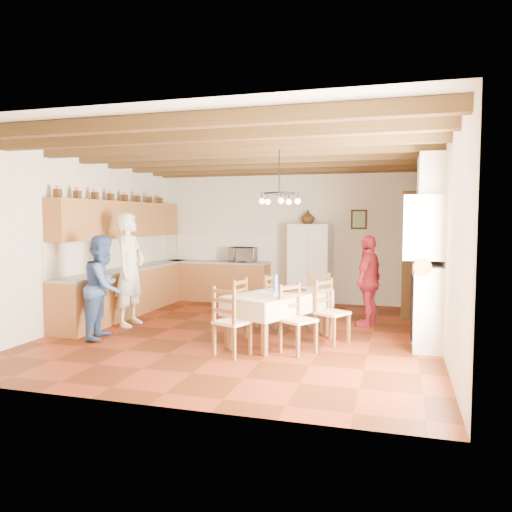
{
  "coord_description": "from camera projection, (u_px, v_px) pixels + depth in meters",
  "views": [
    {
      "loc": [
        2.39,
        -7.65,
        1.89
      ],
      "look_at": [
        0.1,
        0.3,
        1.25
      ],
      "focal_mm": 35.0,
      "sensor_mm": 36.0,
      "label": 1
    }
  ],
  "objects": [
    {
      "name": "chair_left_near",
      "position": [
        231.0,
        309.0,
        7.71
      ],
      "size": [
        0.48,
        0.5,
        0.96
      ],
      "primitive_type": null,
      "rotation": [
        0.0,
        0.0,
        -1.79
      ],
      "color": "brown",
      "rests_on": "floor"
    },
    {
      "name": "wall_back",
      "position": [
        288.0,
        235.0,
        11.14
      ],
      "size": [
        6.0,
        0.02,
        3.0
      ],
      "primitive_type": "cube",
      "color": "beige",
      "rests_on": "ground"
    },
    {
      "name": "chair_end_far",
      "position": [
        315.0,
        302.0,
        8.37
      ],
      "size": [
        0.49,
        0.48,
        0.96
      ],
      "primitive_type": null,
      "rotation": [
        0.0,
        0.0,
        -0.2
      ],
      "color": "brown",
      "rests_on": "floor"
    },
    {
      "name": "backsplash_left",
      "position": [
        117.0,
        252.0,
        9.87
      ],
      "size": [
        0.03,
        4.3,
        0.6
      ],
      "primitive_type": "cube",
      "color": "white",
      "rests_on": "ground"
    },
    {
      "name": "backsplash_back",
      "position": [
        223.0,
        247.0,
        11.57
      ],
      "size": [
        2.3,
        0.03,
        0.6
      ],
      "primitive_type": "cube",
      "color": "white",
      "rests_on": "ground"
    },
    {
      "name": "fireplace",
      "position": [
        422.0,
        250.0,
        7.47
      ],
      "size": [
        0.56,
        1.6,
        2.8
      ],
      "primitive_type": null,
      "color": "beige",
      "rests_on": "ground"
    },
    {
      "name": "fridge_vase",
      "position": [
        308.0,
        217.0,
        10.79
      ],
      "size": [
        0.35,
        0.35,
        0.3
      ],
      "primitive_type": "imported",
      "rotation": [
        0.0,
        0.0,
        -0.23
      ],
      "color": "#38230F",
      "rests_on": "refrigerator"
    },
    {
      "name": "lower_cabinets_back",
      "position": [
        219.0,
        282.0,
        11.35
      ],
      "size": [
        2.3,
        0.6,
        0.86
      ],
      "primitive_type": "cube",
      "color": "brown",
      "rests_on": "ground"
    },
    {
      "name": "wall_right",
      "position": [
        444.0,
        245.0,
        7.19
      ],
      "size": [
        0.02,
        6.5,
        3.0
      ],
      "primitive_type": "cube",
      "color": "beige",
      "rests_on": "ground"
    },
    {
      "name": "countertop_left",
      "position": [
        130.0,
        269.0,
        9.82
      ],
      "size": [
        0.62,
        4.3,
        0.04
      ],
      "primitive_type": "cube",
      "color": "slate",
      "rests_on": "lower_cabinets_left"
    },
    {
      "name": "ceiling_beams",
      "position": [
        245.0,
        153.0,
        7.91
      ],
      "size": [
        6.0,
        6.3,
        0.16
      ],
      "primitive_type": null,
      "color": "#3B2813",
      "rests_on": "ground"
    },
    {
      "name": "person_man",
      "position": [
        130.0,
        269.0,
        8.69
      ],
      "size": [
        0.5,
        0.74,
        1.98
      ],
      "primitive_type": "imported",
      "rotation": [
        0.0,
        0.0,
        1.6
      ],
      "color": "silver",
      "rests_on": "floor"
    },
    {
      "name": "person_woman_blue",
      "position": [
        104.0,
        287.0,
        7.81
      ],
      "size": [
        0.76,
        0.89,
        1.61
      ],
      "primitive_type": "imported",
      "rotation": [
        0.0,
        0.0,
        1.78
      ],
      "color": "#395894",
      "rests_on": "floor"
    },
    {
      "name": "wall_front",
      "position": [
        146.0,
        257.0,
        4.9
      ],
      "size": [
        6.0,
        0.02,
        3.0
      ],
      "primitive_type": "cube",
      "color": "beige",
      "rests_on": "ground"
    },
    {
      "name": "floor",
      "position": [
        245.0,
        334.0,
        8.13
      ],
      "size": [
        6.0,
        6.5,
        0.02
      ],
      "primitive_type": "cube",
      "color": "#471C0A",
      "rests_on": "ground"
    },
    {
      "name": "chair_end_near",
      "position": [
        232.0,
        321.0,
        6.82
      ],
      "size": [
        0.54,
        0.53,
        0.96
      ],
      "primitive_type": null,
      "rotation": [
        0.0,
        0.0,
        2.76
      ],
      "color": "brown",
      "rests_on": "floor"
    },
    {
      "name": "upper_cabinets",
      "position": [
        124.0,
        220.0,
        9.78
      ],
      "size": [
        0.35,
        4.2,
        0.7
      ],
      "primitive_type": "cube",
      "color": "brown",
      "rests_on": "ground"
    },
    {
      "name": "lower_cabinets_left",
      "position": [
        131.0,
        291.0,
        9.85
      ],
      "size": [
        0.6,
        4.3,
        0.86
      ],
      "primitive_type": "cube",
      "color": "brown",
      "rests_on": "ground"
    },
    {
      "name": "dining_table",
      "position": [
        279.0,
        298.0,
        7.58
      ],
      "size": [
        1.51,
        1.91,
        0.75
      ],
      "rotation": [
        0.0,
        0.0,
        -0.43
      ],
      "color": "beige",
      "rests_on": "floor"
    },
    {
      "name": "wall_left",
      "position": [
        83.0,
        240.0,
        8.85
      ],
      "size": [
        0.02,
        6.5,
        3.0
      ],
      "primitive_type": "cube",
      "color": "beige",
      "rests_on": "ground"
    },
    {
      "name": "chair_left_far",
      "position": [
        261.0,
        302.0,
        8.33
      ],
      "size": [
        0.48,
        0.49,
        0.96
      ],
      "primitive_type": null,
      "rotation": [
        0.0,
        0.0,
        -1.77
      ],
      "color": "brown",
      "rests_on": "floor"
    },
    {
      "name": "person_woman_red",
      "position": [
        369.0,
        281.0,
        8.66
      ],
      "size": [
        0.64,
        1.0,
        1.59
      ],
      "primitive_type": "imported",
      "rotation": [
        0.0,
        0.0,
        -1.86
      ],
      "color": "#AA222C",
      "rests_on": "floor"
    },
    {
      "name": "chair_right_near",
      "position": [
        298.0,
        319.0,
        6.95
      ],
      "size": [
        0.56,
        0.57,
        0.96
      ],
      "primitive_type": null,
      "rotation": [
        0.0,
        0.0,
        1.0
      ],
      "color": "brown",
      "rests_on": "floor"
    },
    {
      "name": "ceiling",
      "position": [
        245.0,
        147.0,
        7.9
      ],
      "size": [
        6.0,
        6.5,
        0.02
      ],
      "primitive_type": "cube",
      "color": "white",
      "rests_on": "ground"
    },
    {
      "name": "chandelier",
      "position": [
        279.0,
        193.0,
        7.46
      ],
      "size": [
        0.47,
        0.47,
        0.03
      ],
      "primitive_type": "torus",
      "color": "black",
      "rests_on": "ground"
    },
    {
      "name": "microwave",
      "position": [
        243.0,
        255.0,
        11.15
      ],
      "size": [
        0.61,
        0.43,
        0.33
      ],
      "primitive_type": "imported",
      "rotation": [
        0.0,
        0.0,
        0.05
      ],
      "color": "silver",
      "rests_on": "countertop_back"
    },
    {
      "name": "refrigerator",
      "position": [
        311.0,
        264.0,
        10.85
      ],
      "size": [
        0.93,
        0.78,
        1.75
      ],
      "primitive_type": "cube",
      "rotation": [
        0.0,
        0.0,
        -0.07
      ],
      "color": "silver",
      "rests_on": "floor"
    },
    {
      "name": "wall_picture",
      "position": [
        359.0,
        219.0,
        10.66
      ],
      "size": [
        0.34,
        0.03,
        0.42
      ],
      "primitive_type": "cube",
      "color": "black",
      "rests_on": "ground"
    },
    {
      "name": "chair_right_far",
      "position": [
        332.0,
        312.0,
        7.48
      ],
      "size": [
        0.56,
        0.56,
        0.96
      ],
      "primitive_type": null,
      "rotation": [
        0.0,
        0.0,
        1.05
      ],
      "color": "brown",
      "rests_on": "floor"
    },
    {
      "name": "hutch",
      "position": [
        418.0,
        254.0,
        9.61
      ],
      "size": [
        0.64,
        1.34,
        2.37
      ],
      "primitive_type": null,
      "rotation": [
        0.0,
        0.0,
        -0.07
      ],
      "color": "#38230F",
      "rests_on": "floor"
    },
    {
      "name": "countertop_back",
      "position": [
        219.0,
        262.0,
        11.32
      ],
      "size": [
        2.34,
        0.62,
        0.04
      ],
      "primitive_type": "cube",
      "color": "slate",
      "rests_on": "lower_cabinets_back"
    }
  ]
}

